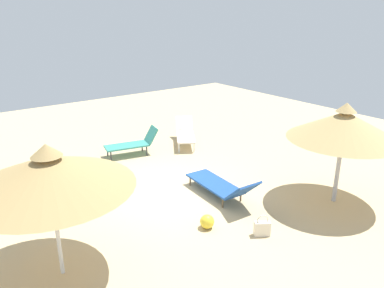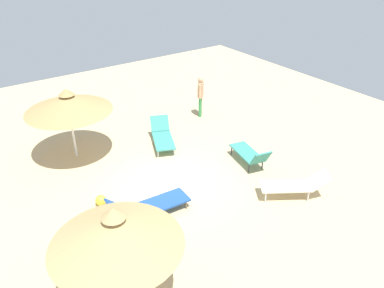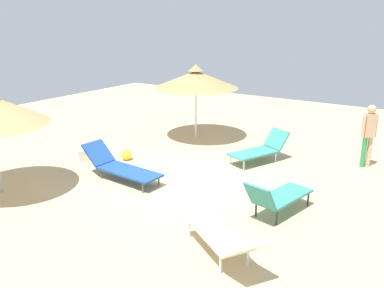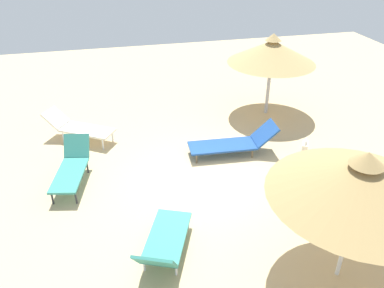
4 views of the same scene
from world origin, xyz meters
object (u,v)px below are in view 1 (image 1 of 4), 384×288
lounge_chair_near_left (134,143)px  lounge_chair_far_right (222,185)px  lounge_chair_far_left (64,184)px  parasol_umbrella_front (49,172)px  parasol_umbrella_edge (344,125)px  handbag (262,228)px  lounge_chair_center (185,133)px  beach_ball (207,222)px

lounge_chair_near_left → lounge_chair_far_right: (-0.32, 4.18, -0.07)m
lounge_chair_far_left → lounge_chair_near_left: bearing=-150.0°
parasol_umbrella_front → parasol_umbrella_edge: bearing=168.1°
parasol_umbrella_front → handbag: bearing=160.5°
lounge_chair_far_right → lounge_chair_center: 4.43m
lounge_chair_center → beach_ball: size_ratio=6.32×
handbag → beach_ball: 1.22m
parasol_umbrella_front → lounge_chair_near_left: 6.37m
lounge_chair_far_right → handbag: lounge_chair_far_right is taller
parasol_umbrella_edge → beach_ball: size_ratio=8.36×
parasol_umbrella_edge → parasol_umbrella_front: bearing=-11.9°
lounge_chair_near_left → handbag: 6.04m
parasol_umbrella_edge → lounge_chair_near_left: size_ratio=1.45×
parasol_umbrella_front → lounge_chair_near_left: size_ratio=1.56×
parasol_umbrella_edge → beach_ball: 4.04m
beach_ball → handbag: bearing=129.0°
handbag → lounge_chair_far_left: bearing=-56.9°
parasol_umbrella_front → lounge_chair_center: bearing=-143.4°
lounge_chair_near_left → lounge_chair_far_right: 4.20m
lounge_chair_near_left → parasol_umbrella_edge: bearing=112.8°
parasol_umbrella_front → lounge_chair_far_left: bearing=-110.1°
parasol_umbrella_front → lounge_chair_center: 7.78m
handbag → beach_ball: (0.77, -0.95, -0.02)m
lounge_chair_near_left → lounge_chair_center: (-2.07, 0.12, -0.00)m
lounge_chair_far_left → beach_ball: bearing=121.3°
lounge_chair_far_left → beach_ball: (-2.05, 3.37, -0.23)m
lounge_chair_near_left → lounge_chair_far_right: bearing=94.4°
beach_ball → lounge_chair_center: bearing=-121.0°
lounge_chair_far_right → beach_ball: bearing=36.2°
lounge_chair_far_left → lounge_chair_center: 5.27m
lounge_chair_far_left → lounge_chair_near_left: (-2.95, -1.71, 0.04)m
lounge_chair_far_right → lounge_chair_far_left: bearing=-37.1°
parasol_umbrella_edge → lounge_chair_far_right: bearing=-40.0°
parasol_umbrella_edge → lounge_chair_far_left: size_ratio=1.37×
lounge_chair_far_right → lounge_chair_center: size_ratio=1.17×
parasol_umbrella_edge → lounge_chair_far_right: size_ratio=1.13×
parasol_umbrella_edge → lounge_chair_far_left: 7.19m
lounge_chair_far_left → parasol_umbrella_edge: bearing=141.7°
parasol_umbrella_front → lounge_chair_near_left: (-4.03, -4.65, -1.63)m
parasol_umbrella_edge → lounge_chair_near_left: bearing=-67.2°
parasol_umbrella_front → lounge_chair_center: size_ratio=1.43×
lounge_chair_far_left → lounge_chair_center: lounge_chair_far_left is taller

